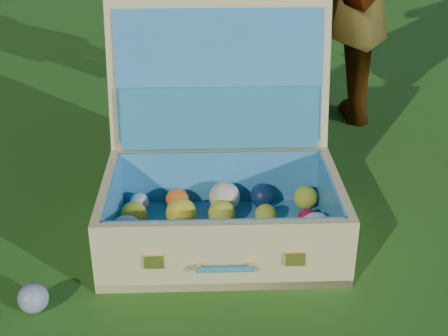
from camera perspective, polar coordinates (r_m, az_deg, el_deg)
ground at (r=1.63m, az=0.11°, el=-9.59°), size 60.00×60.00×0.00m
stray_ball at (r=1.55m, az=-17.04°, el=-11.31°), size 0.07×0.07×0.07m
suitcase at (r=1.73m, az=-0.33°, el=-0.50°), size 0.68×0.61×0.61m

